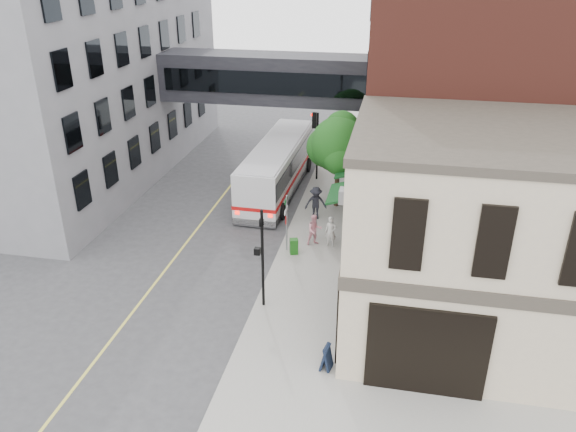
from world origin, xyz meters
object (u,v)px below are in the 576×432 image
at_px(pedestrian_a, 331,232).
at_px(pedestrian_b, 315,230).
at_px(sandwich_board, 327,357).
at_px(newspaper_box, 294,246).
at_px(pedestrian_c, 316,203).
at_px(bus, 278,165).

distance_m(pedestrian_a, pedestrian_b, 0.84).
bearing_deg(sandwich_board, pedestrian_b, 112.53).
bearing_deg(newspaper_box, pedestrian_a, 16.84).
distance_m(pedestrian_a, sandwich_board, 9.43).
relative_size(pedestrian_a, pedestrian_b, 0.99).
xyz_separation_m(pedestrian_a, pedestrian_c, (-1.25, 3.09, 0.15)).
xyz_separation_m(pedestrian_a, sandwich_board, (1.08, -9.36, -0.32)).
bearing_deg(pedestrian_b, bus, 89.16).
bearing_deg(bus, pedestrian_a, -58.70).
height_order(pedestrian_c, sandwich_board, pedestrian_c).
bearing_deg(pedestrian_c, newspaper_box, -110.40).
distance_m(pedestrian_c, newspaper_box, 4.32).
bearing_deg(newspaper_box, pedestrian_b, 36.79).
bearing_deg(pedestrian_a, bus, 121.82).
bearing_deg(pedestrian_c, pedestrian_b, -96.80).
relative_size(pedestrian_b, newspaper_box, 2.05).
height_order(pedestrian_c, newspaper_box, pedestrian_c).
bearing_deg(pedestrian_b, pedestrian_c, 70.66).
distance_m(pedestrian_c, sandwich_board, 12.68).
bearing_deg(pedestrian_c, bus, 112.92).
height_order(bus, pedestrian_b, bus).
relative_size(pedestrian_b, sandwich_board, 1.67).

